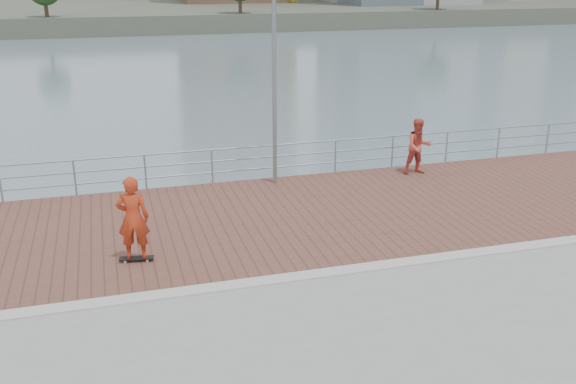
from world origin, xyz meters
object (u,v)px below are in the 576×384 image
object	(u,v)px
guardrail	(244,160)
skateboarder	(133,218)
street_lamp	(278,32)
bystander	(419,147)

from	to	relation	value
guardrail	skateboarder	bearing A→B (deg)	-125.68
street_lamp	bystander	bearing A→B (deg)	1.00
guardrail	skateboarder	size ratio (longest dim) A/B	19.73
skateboarder	bystander	xyz separation A→B (m)	(9.33, 4.26, -0.15)
bystander	skateboarder	bearing A→B (deg)	-151.17
guardrail	street_lamp	distance (m)	4.24
street_lamp	skateboarder	size ratio (longest dim) A/B	3.35
skateboarder	guardrail	bearing A→B (deg)	-115.88
guardrail	skateboarder	distance (m)	6.37
street_lamp	bystander	distance (m)	6.06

